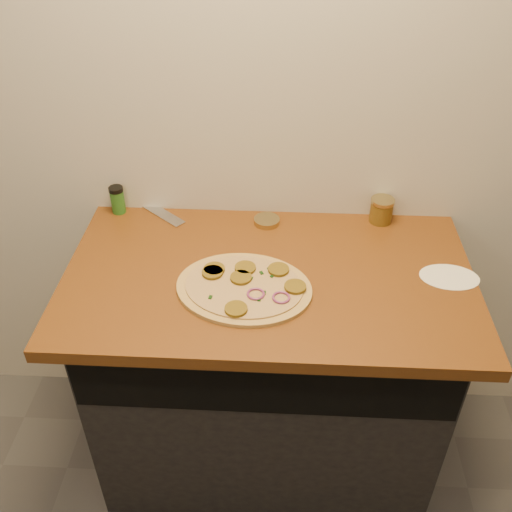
# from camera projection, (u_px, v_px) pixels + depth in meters

# --- Properties ---
(cabinet) EXTENTS (1.10, 0.60, 0.86)m
(cabinet) POSITION_uv_depth(u_px,v_px,m) (267.00, 372.00, 1.98)
(cabinet) COLOR black
(cabinet) RESTS_ON ground
(countertop) EXTENTS (1.20, 0.70, 0.04)m
(countertop) POSITION_uv_depth(u_px,v_px,m) (269.00, 278.00, 1.68)
(countertop) COLOR brown
(countertop) RESTS_ON cabinet
(pizza) EXTENTS (0.43, 0.43, 0.03)m
(pizza) POSITION_uv_depth(u_px,v_px,m) (244.00, 287.00, 1.60)
(pizza) COLOR tan
(pizza) RESTS_ON countertop
(chefs_knife) EXTENTS (0.26, 0.23, 0.02)m
(chefs_knife) POSITION_uv_depth(u_px,v_px,m) (145.00, 203.00, 1.97)
(chefs_knife) COLOR #B7BAC1
(chefs_knife) RESTS_ON countertop
(mason_jar_lid) EXTENTS (0.10, 0.10, 0.02)m
(mason_jar_lid) POSITION_uv_depth(u_px,v_px,m) (267.00, 221.00, 1.87)
(mason_jar_lid) COLOR tan
(mason_jar_lid) RESTS_ON countertop
(salsa_jar) EXTENTS (0.08, 0.08, 0.08)m
(salsa_jar) POSITION_uv_depth(u_px,v_px,m) (381.00, 210.00, 1.86)
(salsa_jar) COLOR maroon
(salsa_jar) RESTS_ON countertop
(spice_shaker) EXTENTS (0.05, 0.05, 0.10)m
(spice_shaker) POSITION_uv_depth(u_px,v_px,m) (118.00, 200.00, 1.90)
(spice_shaker) COLOR #29641F
(spice_shaker) RESTS_ON countertop
(flour_spill) EXTENTS (0.18, 0.18, 0.00)m
(flour_spill) POSITION_uv_depth(u_px,v_px,m) (449.00, 277.00, 1.65)
(flour_spill) COLOR white
(flour_spill) RESTS_ON countertop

